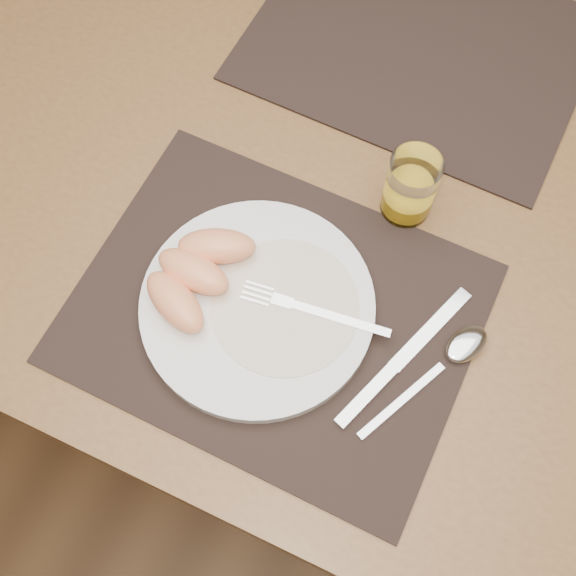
% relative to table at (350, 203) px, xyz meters
% --- Properties ---
extents(ground, '(5.00, 5.00, 0.00)m').
position_rel_table_xyz_m(ground, '(0.00, 0.00, -0.67)').
color(ground, brown).
rests_on(ground, ground).
extents(table, '(1.40, 0.90, 0.75)m').
position_rel_table_xyz_m(table, '(0.00, 0.00, 0.00)').
color(table, brown).
rests_on(table, ground).
extents(placemat_near, '(0.46, 0.36, 0.00)m').
position_rel_table_xyz_m(placemat_near, '(-0.01, -0.22, 0.09)').
color(placemat_near, black).
rests_on(placemat_near, table).
extents(placemat_far, '(0.46, 0.37, 0.00)m').
position_rel_table_xyz_m(placemat_far, '(0.00, 0.22, 0.09)').
color(placemat_far, black).
rests_on(placemat_far, table).
extents(plate, '(0.27, 0.27, 0.02)m').
position_rel_table_xyz_m(plate, '(-0.03, -0.22, 0.10)').
color(plate, white).
rests_on(plate, placemat_near).
extents(plate_dressing, '(0.17, 0.17, 0.00)m').
position_rel_table_xyz_m(plate_dressing, '(0.00, -0.21, 0.10)').
color(plate_dressing, white).
rests_on(plate_dressing, plate).
extents(fork, '(0.18, 0.04, 0.00)m').
position_rel_table_xyz_m(fork, '(0.02, -0.21, 0.11)').
color(fork, silver).
rests_on(fork, plate).
extents(knife, '(0.09, 0.21, 0.01)m').
position_rel_table_xyz_m(knife, '(0.14, -0.23, 0.09)').
color(knife, silver).
rests_on(knife, placemat_near).
extents(spoon, '(0.10, 0.18, 0.01)m').
position_rel_table_xyz_m(spoon, '(0.20, -0.18, 0.09)').
color(spoon, silver).
rests_on(spoon, placemat_near).
extents(juice_glass, '(0.06, 0.06, 0.09)m').
position_rel_table_xyz_m(juice_glass, '(0.08, -0.03, 0.13)').
color(juice_glass, white).
rests_on(juice_glass, placemat_near).
extents(grapefruit_wedges, '(0.11, 0.16, 0.04)m').
position_rel_table_xyz_m(grapefruit_wedges, '(-0.11, -0.23, 0.12)').
color(grapefruit_wedges, '#FFA068').
rests_on(grapefruit_wedges, plate).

